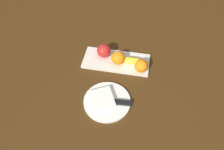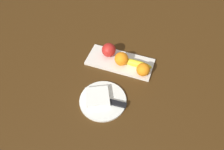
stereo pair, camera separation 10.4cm
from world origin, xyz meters
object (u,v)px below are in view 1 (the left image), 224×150
Objects in this scene: apple at (104,51)px; knife at (118,102)px; orange_near_banana at (118,58)px; orange_near_apple at (141,66)px; fruit_tray at (116,61)px; folded_napkin at (101,99)px; banana at (132,61)px; dinner_plate at (107,101)px.

apple is 0.40× the size of knife.
orange_near_banana is (-0.08, 0.04, -0.00)m from apple.
orange_near_banana is at bearing -14.26° from orange_near_apple.
orange_near_apple is at bearing 165.74° from orange_near_banana.
knife is (-0.05, 0.25, 0.01)m from fruit_tray.
knife is (-0.08, 0.00, -0.01)m from folded_napkin.
banana is 0.94× the size of knife.
orange_near_banana is 0.24m from knife.
banana is at bearing -171.67° from orange_near_banana.
fruit_tray is 0.25m from dinner_plate.
apple is 0.69× the size of folded_napkin.
fruit_tray is 5.19× the size of orange_near_apple.
folded_napkin is at bearing 52.19° from orange_near_apple.
knife is at bearing 179.04° from folded_napkin.
fruit_tray is 0.08m from apple.
folded_napkin is at bearing 83.87° from fruit_tray.
fruit_tray is 1.60× the size of dinner_plate.
orange_near_banana is at bearing 128.01° from fruit_tray.
dinner_plate is (0.08, 0.24, -0.03)m from banana.
fruit_tray is 0.05m from orange_near_banana.
knife is at bearing -97.14° from banana.
banana reaches higher than knife.
apple is 0.28m from dinner_plate.
orange_near_apple reaches higher than dinner_plate.
orange_near_apple is 0.94× the size of orange_near_banana.
apple reaches higher than fruit_tray.
banana reaches higher than fruit_tray.
orange_near_apple reaches higher than knife.
dinner_plate is at bearing -5.51° from knife.
orange_near_apple reaches higher than folded_napkin.
fruit_tray is 0.26m from knife.
apple is at bearing -70.26° from knife.
orange_near_banana reaches higher than dinner_plate.
knife is at bearing 101.38° from fruit_tray.
banana is 2.59× the size of orange_near_apple.
knife reaches higher than dinner_plate.
orange_near_apple is 0.62× the size of folded_napkin.
banana is at bearing 170.40° from apple.
apple reaches higher than banana.
apple is at bearing -75.61° from dinner_plate.
banana is at bearing -39.51° from orange_near_apple.
knife is (0.08, 0.21, -0.03)m from orange_near_apple.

